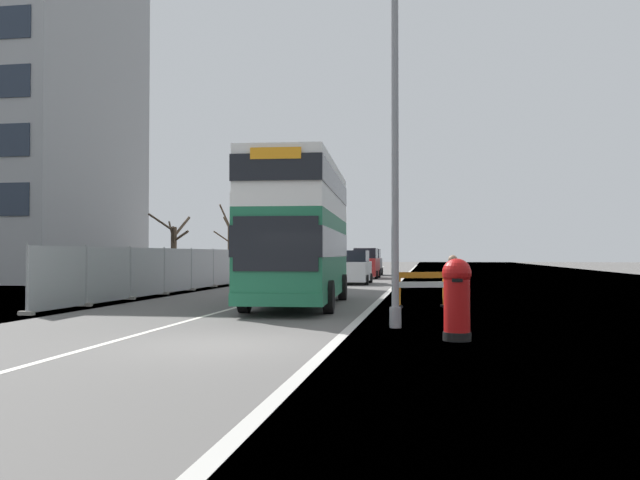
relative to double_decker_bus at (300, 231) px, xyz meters
The scene contains 12 objects.
ground 10.31m from the double_decker_bus, 84.30° to the right, with size 140.00×280.00×0.10m.
double_decker_bus is the anchor object (origin of this frame).
lamppost_foreground 7.64m from the double_decker_bus, 60.99° to the right, with size 0.29×0.70×8.95m.
red_pillar_postbox 10.17m from the double_decker_bus, 60.20° to the right, with size 0.60×0.60×1.70m.
roadworks_barrier 4.58m from the double_decker_bus, ahead, with size 1.72×0.85×1.18m.
construction_site_fence 10.11m from the double_decker_bus, 135.97° to the left, with size 0.44×24.00×2.10m.
car_oncoming_near 16.96m from the double_decker_bus, 90.10° to the left, with size 2.04×4.35×2.01m.
car_receding_mid 26.44m from the double_decker_bus, 90.32° to the left, with size 1.95×4.40×2.22m.
car_receding_far 33.41m from the double_decker_bus, 90.82° to the left, with size 2.05×3.85×2.22m.
bare_tree_far_verge_near 25.17m from the double_decker_bus, 121.54° to the left, with size 2.75×2.77×4.63m.
bare_tree_far_verge_mid 33.30m from the double_decker_bus, 111.19° to the left, with size 2.73×2.83×5.92m.
pedestrian_at_kerb 8.27m from the double_decker_bus, 51.92° to the right, with size 0.34×0.34×1.76m.
Camera 1 is at (3.97, -12.64, 1.79)m, focal length 37.24 mm.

